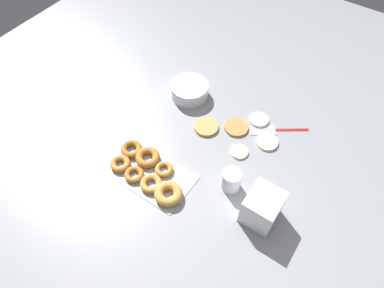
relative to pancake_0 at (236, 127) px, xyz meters
name	(u,v)px	position (x,y,z in m)	size (l,w,h in m)	color
ground_plane	(217,145)	(-0.02, -0.14, -0.01)	(3.00, 3.00, 0.00)	gray
pancake_0	(236,127)	(0.00, 0.00, 0.00)	(0.12, 0.12, 0.01)	#B27F42
pancake_1	(267,142)	(0.16, 0.00, 0.00)	(0.10, 0.10, 0.01)	beige
pancake_2	(239,152)	(0.08, -0.12, 0.00)	(0.08, 0.08, 0.01)	silver
pancake_3	(206,127)	(-0.12, -0.08, 0.00)	(0.12, 0.12, 0.01)	tan
pancake_4	(259,120)	(0.07, 0.10, 0.00)	(0.09, 0.09, 0.01)	silver
donut_tray	(148,172)	(-0.19, -0.44, 0.01)	(0.39, 0.22, 0.04)	#ADAFB5
batter_bowl	(190,90)	(-0.31, 0.05, 0.03)	(0.19, 0.19, 0.07)	white
container_stack	(262,208)	(0.30, -0.34, 0.07)	(0.13, 0.14, 0.15)	white
paper_cup	(231,180)	(0.14, -0.29, 0.04)	(0.08, 0.08, 0.10)	white
spatula	(269,130)	(0.14, 0.08, 0.00)	(0.26, 0.19, 0.01)	maroon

